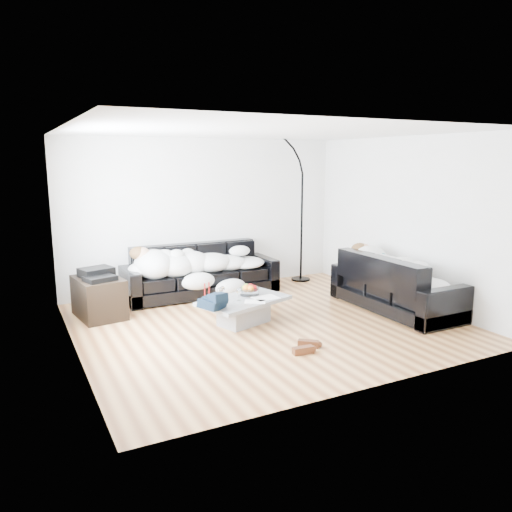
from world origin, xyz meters
name	(u,v)px	position (x,y,z in m)	size (l,w,h in m)	color
ground	(266,323)	(0.00, 0.00, 0.00)	(5.00, 5.00, 0.00)	brown
wall_back	(205,215)	(0.00, 2.25, 1.30)	(5.00, 0.02, 2.60)	silver
wall_left	(70,245)	(-2.50, 0.00, 1.30)	(0.02, 4.50, 2.60)	silver
wall_right	(406,221)	(2.50, 0.00, 1.30)	(0.02, 4.50, 2.60)	silver
ceiling	(266,131)	(0.00, 0.00, 2.60)	(5.00, 5.00, 0.00)	white
sofa_back	(201,270)	(-0.27, 1.80, 0.42)	(2.55, 0.88, 0.83)	black
sofa_right	(396,283)	(2.04, -0.33, 0.42)	(2.09, 0.89, 0.84)	black
sleeper_back	(202,258)	(-0.27, 1.75, 0.64)	(2.16, 0.75, 0.43)	white
sleeper_right	(396,269)	(2.04, -0.33, 0.64)	(1.79, 0.76, 0.44)	white
teal_cushion	(366,256)	(1.98, 0.31, 0.72)	(0.36, 0.30, 0.20)	#0E5A67
coffee_table	(244,311)	(-0.28, 0.11, 0.18)	(1.22, 0.71, 0.36)	#939699
fruit_bowl	(249,289)	(-0.13, 0.26, 0.44)	(0.27, 0.27, 0.17)	white
wine_glass_a	(222,292)	(-0.54, 0.27, 0.44)	(0.07, 0.07, 0.17)	white
wine_glass_b	(220,295)	(-0.62, 0.15, 0.45)	(0.08, 0.08, 0.19)	white
wine_glass_c	(239,294)	(-0.38, 0.07, 0.44)	(0.07, 0.07, 0.17)	white
candle_left	(205,292)	(-0.77, 0.33, 0.47)	(0.04, 0.04, 0.22)	maroon
candle_right	(209,290)	(-0.70, 0.35, 0.47)	(0.04, 0.04, 0.23)	maroon
newspaper_a	(266,298)	(0.00, 0.01, 0.36)	(0.34, 0.26, 0.01)	silver
newspaper_b	(255,301)	(-0.22, -0.09, 0.36)	(0.28, 0.20, 0.01)	silver
navy_jacket	(217,296)	(-0.79, -0.16, 0.52)	(0.35, 0.29, 0.17)	black
shoes	(306,347)	(-0.06, -1.12, 0.05)	(0.43, 0.31, 0.10)	#472311
av_cabinet	(99,297)	(-2.01, 1.34, 0.29)	(0.58, 0.84, 0.58)	black
stereo	(97,273)	(-2.01, 1.34, 0.64)	(0.44, 0.34, 0.13)	black
floor_lamp	(302,216)	(1.78, 1.93, 1.22)	(0.89, 0.35, 2.44)	black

